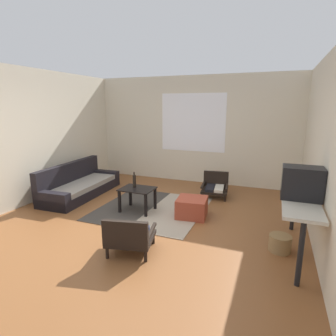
{
  "coord_description": "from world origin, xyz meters",
  "views": [
    {
      "loc": [
        2.0,
        -3.79,
        1.96
      ],
      "look_at": [
        0.18,
        0.84,
        0.83
      ],
      "focal_mm": 29.36,
      "sensor_mm": 36.0,
      "label": 1
    }
  ],
  "objects": [
    {
      "name": "armchair_by_window",
      "position": [
        0.83,
        2.01,
        0.23
      ],
      "size": [
        0.62,
        0.63,
        0.52
      ],
      "color": "black",
      "rests_on": "ground"
    },
    {
      "name": "armchair_striped_foreground",
      "position": [
        0.28,
        -0.83,
        0.26
      ],
      "size": [
        0.71,
        0.69,
        0.54
      ],
      "color": "black",
      "rests_on": "ground"
    },
    {
      "name": "side_wall_right",
      "position": [
        2.66,
        0.3,
        1.35
      ],
      "size": [
        0.12,
        6.6,
        2.7
      ],
      "primitive_type": "cube",
      "color": "beige",
      "rests_on": "ground"
    },
    {
      "name": "console_shelf",
      "position": [
        2.35,
        0.02,
        0.72
      ],
      "size": [
        0.44,
        1.65,
        0.81
      ],
      "color": "beige",
      "rests_on": "ground"
    },
    {
      "name": "glass_bottle",
      "position": [
        -0.43,
        0.64,
        0.57
      ],
      "size": [
        0.06,
        0.06,
        0.29
      ],
      "color": "black",
      "rests_on": "coffee_table"
    },
    {
      "name": "side_wall_left",
      "position": [
        -2.66,
        0.3,
        1.35
      ],
      "size": [
        0.12,
        6.6,
        2.7
      ],
      "primitive_type": "cube",
      "color": "beige",
      "rests_on": "ground"
    },
    {
      "name": "area_rug",
      "position": [
        -0.14,
        0.79,
        0.01
      ],
      "size": [
        1.95,
        2.02,
        0.01
      ],
      "color": "#38332D",
      "rests_on": "ground"
    },
    {
      "name": "couch",
      "position": [
        -2.01,
        0.96,
        0.21
      ],
      "size": [
        0.87,
        2.1,
        0.72
      ],
      "color": "black",
      "rests_on": "ground"
    },
    {
      "name": "crt_television",
      "position": [
        2.35,
        -0.09,
        1.02
      ],
      "size": [
        0.48,
        0.32,
        0.41
      ],
      "color": "black",
      "rests_on": "console_shelf"
    },
    {
      "name": "far_wall_with_window",
      "position": [
        0.0,
        3.06,
        1.35
      ],
      "size": [
        5.6,
        0.13,
        2.7
      ],
      "color": "beige",
      "rests_on": "ground"
    },
    {
      "name": "coffee_table",
      "position": [
        -0.34,
        0.58,
        0.35
      ],
      "size": [
        0.62,
        0.49,
        0.45
      ],
      "color": "black",
      "rests_on": "ground"
    },
    {
      "name": "clay_vase",
      "position": [
        2.35,
        0.37,
        0.92
      ],
      "size": [
        0.19,
        0.19,
        0.3
      ],
      "color": "#935B38",
      "rests_on": "console_shelf"
    },
    {
      "name": "ottoman_orange",
      "position": [
        0.69,
        0.7,
        0.17
      ],
      "size": [
        0.58,
        0.58,
        0.34
      ],
      "primitive_type": "cube",
      "rotation": [
        0.0,
        0.0,
        0.12
      ],
      "color": "#993D28",
      "rests_on": "ground"
    },
    {
      "name": "wicker_basket",
      "position": [
        2.17,
        -0.01,
        0.11
      ],
      "size": [
        0.3,
        0.3,
        0.23
      ],
      "primitive_type": "cylinder",
      "color": "olive",
      "rests_on": "ground"
    },
    {
      "name": "ground_plane",
      "position": [
        0.0,
        0.0,
        0.0
      ],
      "size": [
        7.8,
        7.8,
        0.0
      ],
      "primitive_type": "plane",
      "color": "brown"
    }
  ]
}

